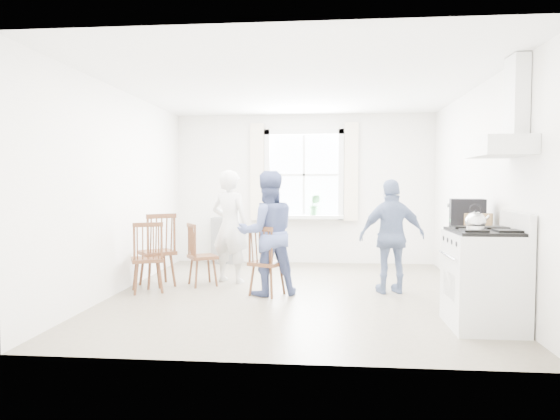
% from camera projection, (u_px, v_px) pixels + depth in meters
% --- Properties ---
extents(room_shell, '(4.62, 5.12, 2.64)m').
position_uv_depth(room_shell, '(295.00, 191.00, 6.27)').
color(room_shell, gray).
rests_on(room_shell, ground).
extents(window_assembly, '(1.88, 0.24, 1.70)m').
position_uv_depth(window_assembly, '(304.00, 180.00, 8.70)').
color(window_assembly, white).
rests_on(window_assembly, room_shell).
extents(range_hood, '(0.45, 0.76, 0.94)m').
position_uv_depth(range_hood, '(505.00, 130.00, 4.71)').
color(range_hood, silver).
rests_on(range_hood, room_shell).
extents(shelf_unit, '(0.40, 0.30, 0.80)m').
position_uv_depth(shelf_unit, '(224.00, 240.00, 8.77)').
color(shelf_unit, gray).
rests_on(shelf_unit, ground).
extents(gas_stove, '(0.68, 0.76, 1.12)m').
position_uv_depth(gas_stove, '(484.00, 278.00, 4.80)').
color(gas_stove, silver).
rests_on(gas_stove, ground).
extents(kettle, '(0.18, 0.18, 0.26)m').
position_uv_depth(kettle, '(476.00, 222.00, 4.62)').
color(kettle, silver).
rests_on(kettle, gas_stove).
extents(low_cabinet, '(0.50, 0.55, 0.90)m').
position_uv_depth(low_cabinet, '(471.00, 269.00, 5.49)').
color(low_cabinet, silver).
rests_on(low_cabinet, ground).
extents(stereo_stack, '(0.41, 0.38, 0.32)m').
position_uv_depth(stereo_stack, '(467.00, 213.00, 5.54)').
color(stereo_stack, black).
rests_on(stereo_stack, low_cabinet).
extents(cardboard_box, '(0.33, 0.28, 0.17)m').
position_uv_depth(cardboard_box, '(478.00, 221.00, 5.35)').
color(cardboard_box, olive).
rests_on(cardboard_box, low_cabinet).
extents(windsor_chair_a, '(0.51, 0.50, 0.92)m').
position_uv_depth(windsor_chair_a, '(148.00, 250.00, 6.31)').
color(windsor_chair_a, '#4B2A18').
rests_on(windsor_chair_a, ground).
extents(windsor_chair_b, '(0.49, 0.48, 0.88)m').
position_uv_depth(windsor_chair_b, '(263.00, 253.00, 6.13)').
color(windsor_chair_b, '#4B2A18').
rests_on(windsor_chair_b, ground).
extents(windsor_chair_c, '(0.59, 0.58, 1.00)m').
position_uv_depth(windsor_chair_c, '(160.00, 242.00, 6.68)').
color(windsor_chair_c, '#4B2A18').
rests_on(windsor_chair_c, ground).
extents(person_left, '(0.74, 0.74, 1.59)m').
position_uv_depth(person_left, '(230.00, 226.00, 7.03)').
color(person_left, silver).
rests_on(person_left, ground).
extents(person_mid, '(0.96, 0.96, 1.55)m').
position_uv_depth(person_mid, '(267.00, 233.00, 6.23)').
color(person_mid, '#4C598D').
rests_on(person_mid, ground).
extents(person_right, '(1.01, 1.01, 1.45)m').
position_uv_depth(person_right, '(392.00, 236.00, 6.32)').
color(person_right, navy).
rests_on(person_right, ground).
extents(potted_plant, '(0.24, 0.24, 0.35)m').
position_uv_depth(potted_plant, '(315.00, 205.00, 8.62)').
color(potted_plant, '#34753E').
rests_on(potted_plant, window_assembly).
extents(windsor_chair_d, '(0.49, 0.49, 0.86)m').
position_uv_depth(windsor_chair_d, '(196.00, 248.00, 6.78)').
color(windsor_chair_d, '#4B2A18').
rests_on(windsor_chair_d, ground).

